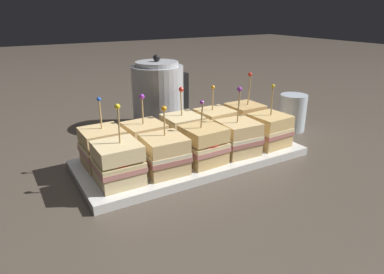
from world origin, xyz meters
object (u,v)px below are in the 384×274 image
Objects in this scene: sandwich_front_far_right at (269,130)px; sandwich_back_left at (145,140)px; sandwich_back_far_right at (245,119)px; sandwich_front_far_left at (118,163)px; sandwich_back_far_left at (103,147)px; sandwich_front_left at (164,154)px; sandwich_front_right at (238,137)px; sandwich_back_center at (183,132)px; sandwich_back_right at (215,125)px; kettle_steel at (158,95)px; drinking_glass at (292,113)px; sandwich_front_center at (203,145)px; serving_platter at (192,157)px.

sandwich_front_far_right is 0.30m from sandwich_back_left.
sandwich_front_far_left is at bearing -165.94° from sandwich_back_far_right.
sandwich_front_far_right is 1.02× the size of sandwich_back_far_left.
sandwich_front_left is 0.19m from sandwich_front_right.
sandwich_back_far_left is 1.03× the size of sandwich_back_left.
sandwich_front_right is 0.13m from sandwich_back_center.
sandwich_back_right is at bearing 0.16° from sandwich_back_center.
sandwich_back_center is 0.23m from kettle_steel.
sandwich_front_right is at bearing -81.07° from kettle_steel.
drinking_glass is at bearing 9.19° from sandwich_front_far_left.
sandwich_back_left is at bearing 0.54° from sandwich_back_far_left.
sandwich_back_right is at bearing -0.41° from sandwich_back_far_left.
sandwich_front_far_left is 0.99× the size of sandwich_front_right.
sandwich_back_far_left is at bearing 179.54° from drinking_glass.
sandwich_back_left is 0.10m from sandwich_back_center.
sandwich_front_left is at bearing -1.36° from sandwich_front_far_left.
kettle_steel is at bearing 53.43° from sandwich_front_far_left.
sandwich_front_right is at bearing -90.08° from sandwich_back_right.
sandwich_back_far_left reaches higher than sandwich_back_left.
sandwich_front_far_right is at bearing -17.94° from sandwich_back_left.
sandwich_front_right reaches higher than sandwich_front_far_right.
sandwich_front_center reaches higher than sandwich_front_left.
sandwich_back_left is 0.19m from sandwich_back_right.
drinking_glass is (0.17, 0.09, -0.00)m from sandwich_front_far_right.
sandwich_back_far_left is 0.19m from sandwich_back_center.
sandwich_front_far_right is (0.19, -0.04, 0.05)m from serving_platter.
sandwich_back_far_right is (0.38, 0.00, 0.00)m from sandwich_back_far_left.
sandwich_front_left reaches higher than serving_platter.
sandwich_front_far_left is 0.19m from sandwich_front_center.
sandwich_front_left is at bearing -168.63° from drinking_glass.
sandwich_front_far_left is 0.13m from sandwich_back_left.
sandwich_front_far_left is 1.11× the size of sandwich_front_center.
sandwich_front_right is 0.74× the size of kettle_steel.
sandwich_front_center reaches higher than serving_platter.
serving_platter is at bearing -13.83° from sandwich_back_far_left.
sandwich_front_left is at bearing -179.24° from sandwich_front_far_right.
sandwich_back_left is (0.09, 0.09, -0.00)m from sandwich_front_far_left.
sandwich_back_center is at bearing -1.89° from sandwich_back_left.
sandwich_front_left is 1.31× the size of drinking_glass.
sandwich_front_far_left is 0.10m from sandwich_front_left.
sandwich_back_far_right is at bearing 177.98° from drinking_glass.
kettle_steel is (0.04, 0.22, 0.04)m from sandwich_back_center.
sandwich_front_far_right reaches higher than drinking_glass.
sandwich_back_far_left is at bearing 179.59° from sandwich_back_right.
kettle_steel is (-0.15, 0.31, 0.04)m from sandwich_front_far_right.
sandwich_front_far_left is at bearing -134.95° from sandwich_back_left.
sandwich_front_right reaches higher than sandwich_back_far_left.
sandwich_front_center is at bearing -26.79° from sandwich_back_far_left.
kettle_steel is (0.23, 0.22, 0.04)m from sandwich_back_far_left.
sandwich_back_far_left is at bearing 135.49° from sandwich_front_left.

